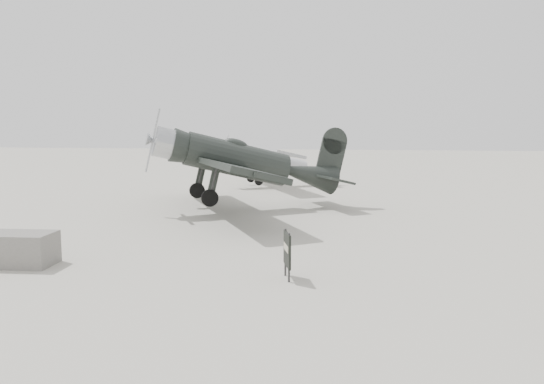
% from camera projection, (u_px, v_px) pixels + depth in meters
% --- Properties ---
extents(ground, '(160.00, 160.00, 0.00)m').
position_uv_depth(ground, '(275.00, 258.00, 14.89)').
color(ground, gray).
rests_on(ground, ground).
extents(lowwing_monoplane, '(9.89, 11.97, 4.06)m').
position_uv_depth(lowwing_monoplane, '(246.00, 162.00, 23.45)').
color(lowwing_monoplane, black).
rests_on(lowwing_monoplane, ground).
extents(highwing_monoplane, '(7.61, 9.64, 2.84)m').
position_uv_depth(highwing_monoplane, '(275.00, 158.00, 33.38)').
color(highwing_monoplane, '#A2A5A8').
rests_on(highwing_monoplane, ground).
extents(equipment_block, '(1.85, 1.26, 0.87)m').
position_uv_depth(equipment_block, '(20.00, 249.00, 14.05)').
color(equipment_block, slate).
rests_on(equipment_block, ground).
extents(sign_board, '(0.30, 0.79, 1.18)m').
position_uv_depth(sign_board, '(287.00, 250.00, 12.74)').
color(sign_board, '#333333').
rests_on(sign_board, ground).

